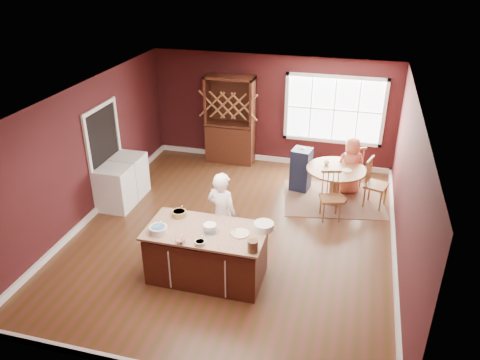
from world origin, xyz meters
name	(u,v)px	position (x,y,z in m)	size (l,w,h in m)	color
room_shell	(234,169)	(0.00, 0.00, 1.35)	(7.00, 7.00, 7.00)	#572B1E
window	(334,110)	(1.50, 3.47, 1.50)	(2.36, 0.10, 1.66)	white
doorway	(106,156)	(-2.97, 0.60, 1.02)	(0.08, 1.26, 2.13)	white
kitchen_island	(207,255)	(-0.08, -1.42, 0.44)	(1.93, 1.01, 0.92)	#41190F
dining_table	(335,177)	(1.74, 1.82, 0.53)	(1.26, 1.26, 0.75)	brown
baker	(222,215)	(-0.02, -0.72, 0.81)	(0.59, 0.39, 1.61)	white
layer_cake	(210,228)	(-0.01, -1.42, 0.98)	(0.29, 0.29, 0.12)	white
bowl_blue	(158,230)	(-0.78, -1.68, 0.97)	(0.29, 0.29, 0.11)	beige
bowl_yellow	(179,213)	(-0.65, -1.11, 0.97)	(0.24, 0.24, 0.09)	#AB794E
bowl_pink	(180,241)	(-0.34, -1.85, 0.95)	(0.16, 0.16, 0.06)	white
bowl_olive	(200,243)	(-0.03, -1.82, 0.95)	(0.17, 0.17, 0.06)	beige
drinking_glass	(233,231)	(0.37, -1.44, 1.00)	(0.08, 0.08, 0.17)	white
dinner_plate	(240,234)	(0.48, -1.39, 0.93)	(0.29, 0.29, 0.02)	beige
white_tub	(264,226)	(0.81, -1.15, 0.98)	(0.32, 0.32, 0.11)	white
stoneware_crock	(253,246)	(0.78, -1.79, 1.02)	(0.16, 0.16, 0.19)	brown
rug	(333,199)	(1.74, 1.82, 0.01)	(2.12, 1.64, 0.01)	brown
chair_east	(377,183)	(2.60, 1.75, 0.54)	(0.45, 0.43, 1.07)	brown
chair_south	(331,196)	(1.73, 1.00, 0.51)	(0.42, 0.40, 1.01)	brown
chair_north	(352,165)	(2.06, 2.61, 0.51)	(0.43, 0.41, 1.03)	olive
seated_woman	(351,165)	(2.03, 2.26, 0.65)	(0.64, 0.42, 1.30)	#CF6C59
high_chair	(301,169)	(0.96, 2.13, 0.51)	(0.41, 0.41, 1.02)	black
toddler	(304,156)	(0.99, 2.17, 0.81)	(0.18, 0.14, 0.26)	#8CA5BF
table_plate	(347,171)	(1.97, 1.75, 0.76)	(0.21, 0.21, 0.02)	beige
table_cup	(327,163)	(1.52, 1.96, 0.79)	(0.11, 0.11, 0.09)	white
hutch	(230,120)	(-0.99, 3.22, 1.10)	(1.20, 0.50, 2.20)	#3D2717
washer	(116,188)	(-2.64, 0.28, 0.46)	(0.64, 0.62, 0.93)	white
dryer	(130,175)	(-2.64, 0.92, 0.46)	(0.64, 0.62, 0.93)	white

